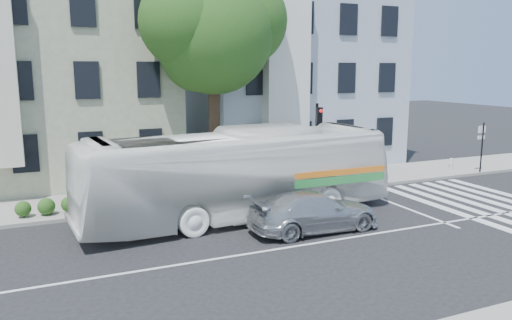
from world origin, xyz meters
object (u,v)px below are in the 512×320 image
sedan (314,212)px  traffic_signal (318,133)px  bus (240,174)px  fire_hydrant (451,164)px

sedan → traffic_signal: 7.41m
bus → fire_hydrant: bus is taller
bus → sedan: size_ratio=2.60×
sedan → fire_hydrant: bearing=-64.1°
traffic_signal → fire_hydrant: size_ratio=6.20×
bus → traffic_signal: size_ratio=3.07×
bus → traffic_signal: traffic_signal is taller
sedan → traffic_signal: size_ratio=1.18×
sedan → traffic_signal: traffic_signal is taller
fire_hydrant → sedan: bearing=-154.3°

